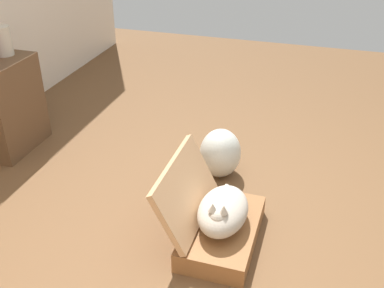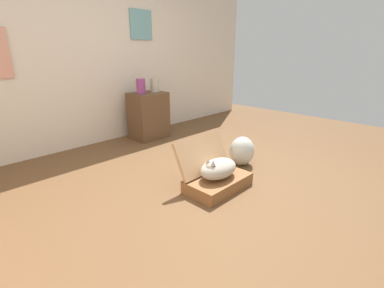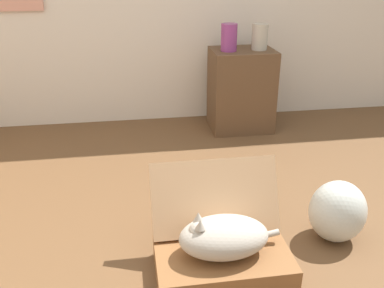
{
  "view_description": "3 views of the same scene",
  "coord_description": "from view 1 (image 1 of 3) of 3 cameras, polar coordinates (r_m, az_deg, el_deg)",
  "views": [
    {
      "loc": [
        -2.1,
        -0.49,
        1.85
      ],
      "look_at": [
        0.11,
        0.2,
        0.52
      ],
      "focal_mm": 42.77,
      "sensor_mm": 36.0,
      "label": 1
    },
    {
      "loc": [
        -2.06,
        -1.62,
        1.34
      ],
      "look_at": [
        0.03,
        0.43,
        0.34
      ],
      "focal_mm": 25.84,
      "sensor_mm": 36.0,
      "label": 2
    },
    {
      "loc": [
        -0.49,
        -1.7,
        1.48
      ],
      "look_at": [
        -0.13,
        0.59,
        0.44
      ],
      "focal_mm": 39.93,
      "sensor_mm": 36.0,
      "label": 3
    }
  ],
  "objects": [
    {
      "name": "suitcase_lid",
      "position": [
        2.63,
        -0.72,
        -5.88
      ],
      "size": [
        0.67,
        0.21,
        0.37
      ],
      "primitive_type": "cube",
      "rotation": [
        1.11,
        0.0,
        0.0
      ],
      "color": "tan",
      "rests_on": "suitcase_base"
    },
    {
      "name": "suitcase_base",
      "position": [
        2.74,
        3.77,
        -10.89
      ],
      "size": [
        0.67,
        0.4,
        0.13
      ],
      "primitive_type": "cube",
      "color": "brown",
      "rests_on": "ground"
    },
    {
      "name": "side_table",
      "position": [
        3.81,
        -22.65,
        4.47
      ],
      "size": [
        0.54,
        0.42,
        0.72
      ],
      "primitive_type": "cube",
      "color": "brown",
      "rests_on": "ground"
    },
    {
      "name": "plastic_bag_white",
      "position": [
        3.25,
        3.54,
        -1.13
      ],
      "size": [
        0.31,
        0.29,
        0.35
      ],
      "primitive_type": "ellipsoid",
      "color": "silver",
      "rests_on": "ground"
    },
    {
      "name": "cat",
      "position": [
        2.63,
        3.85,
        -8.34
      ],
      "size": [
        0.52,
        0.28,
        0.23
      ],
      "color": "#B2A899",
      "rests_on": "suitcase_base"
    },
    {
      "name": "vase_short",
      "position": [
        3.73,
        -22.57,
        11.79
      ],
      "size": [
        0.14,
        0.14,
        0.22
      ],
      "primitive_type": "cylinder",
      "color": "#B7AD99",
      "rests_on": "side_table"
    },
    {
      "name": "ground_plane",
      "position": [
        2.84,
        3.19,
        -10.73
      ],
      "size": [
        7.68,
        7.68,
        0.0
      ],
      "primitive_type": "plane",
      "color": "brown",
      "rests_on": "ground"
    }
  ]
}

